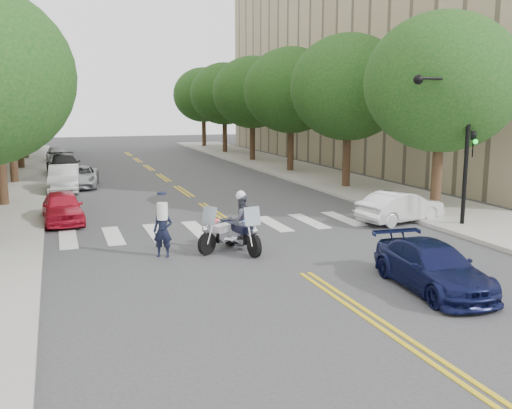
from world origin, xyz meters
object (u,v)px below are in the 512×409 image
officer_standing (163,231)px  motorcycle_police (240,224)px  sedan_blue (433,267)px  convertible (401,207)px  motorcycle_parked (228,232)px

officer_standing → motorcycle_police: bearing=23.0°
sedan_blue → convertible: bearing=66.3°
motorcycle_parked → motorcycle_police: bearing=-178.3°
motorcycle_parked → sedan_blue: (3.72, -5.79, 0.06)m
sedan_blue → motorcycle_police: bearing=127.0°
officer_standing → convertible: (9.94, 2.03, -0.19)m
motorcycle_police → officer_standing: size_ratio=1.48×
motorcycle_parked → sedan_blue: size_ratio=0.51×
motorcycle_parked → officer_standing: 2.26m
motorcycle_police → motorcycle_parked: motorcycle_police is taller
convertible → officer_standing: bearing=87.6°
motorcycle_police → convertible: 7.74m
motorcycle_parked → officer_standing: officer_standing is taller
motorcycle_parked → sedan_blue: motorcycle_parked is taller
officer_standing → convertible: size_ratio=0.43×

